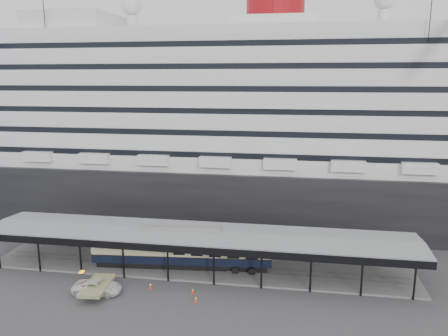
{
  "coord_description": "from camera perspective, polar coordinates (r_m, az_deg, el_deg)",
  "views": [
    {
      "loc": [
        12.12,
        -47.61,
        24.79
      ],
      "look_at": [
        2.98,
        8.0,
        13.13
      ],
      "focal_mm": 35.0,
      "sensor_mm": 36.0,
      "label": 1
    }
  ],
  "objects": [
    {
      "name": "traffic_cone_mid",
      "position": [
        53.25,
        -4.11,
        -15.69
      ],
      "size": [
        0.44,
        0.44,
        0.66
      ],
      "rotation": [
        0.0,
        0.0,
        -0.36
      ],
      "color": "red",
      "rests_on": "ground"
    },
    {
      "name": "cruise_ship",
      "position": [
        80.77,
        0.72,
        7.11
      ],
      "size": [
        130.0,
        30.0,
        43.9
      ],
      "color": "black",
      "rests_on": "ground"
    },
    {
      "name": "platform_canopy",
      "position": [
        58.46,
        -3.42,
        -10.89
      ],
      "size": [
        56.0,
        9.18,
        5.3
      ],
      "color": "slate",
      "rests_on": "ground"
    },
    {
      "name": "port_truck",
      "position": [
        54.97,
        -16.22,
        -14.7
      ],
      "size": [
        5.83,
        3.05,
        1.57
      ],
      "primitive_type": "imported",
      "rotation": [
        0.0,
        0.0,
        1.65
      ],
      "color": "silver",
      "rests_on": "ground"
    },
    {
      "name": "ground",
      "position": [
        55.02,
        -4.57,
        -15.13
      ],
      "size": [
        200.0,
        200.0,
        0.0
      ],
      "primitive_type": "plane",
      "color": "#3D3D3F",
      "rests_on": "ground"
    },
    {
      "name": "pullman_carriage",
      "position": [
        58.78,
        -5.51,
        -10.35
      ],
      "size": [
        23.72,
        5.06,
        23.11
      ],
      "rotation": [
        0.0,
        0.0,
        0.09
      ],
      "color": "black",
      "rests_on": "ground"
    },
    {
      "name": "traffic_cone_right",
      "position": [
        51.47,
        -3.71,
        -16.69
      ],
      "size": [
        0.37,
        0.37,
        0.7
      ],
      "rotation": [
        0.0,
        0.0,
        -0.03
      ],
      "color": "#FA3E0D",
      "rests_on": "ground"
    },
    {
      "name": "traffic_cone_left",
      "position": [
        54.89,
        -9.59,
        -14.89
      ],
      "size": [
        0.52,
        0.52,
        0.78
      ],
      "rotation": [
        0.0,
        0.0,
        -0.39
      ],
      "color": "red",
      "rests_on": "ground"
    }
  ]
}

